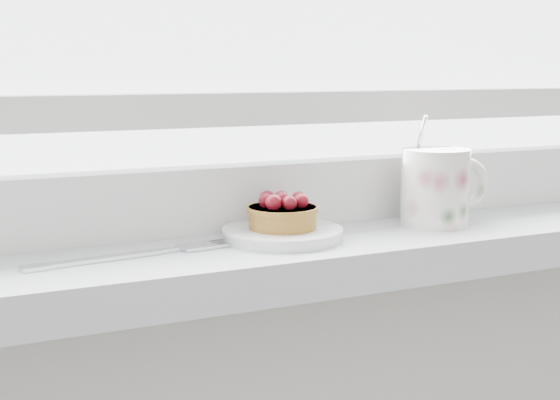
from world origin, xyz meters
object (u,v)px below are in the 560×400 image
saucer (282,234)px  fork (140,254)px  raspberry_tart (282,213)px  floral_mug (437,185)px

saucer → fork: saucer is taller
raspberry_tart → fork: size_ratio=0.33×
floral_mug → raspberry_tart: bearing=178.8°
floral_mug → fork: 0.34m
saucer → floral_mug: size_ratio=1.01×
floral_mug → fork: floral_mug is taller
floral_mug → fork: (-0.34, -0.00, -0.04)m
raspberry_tart → floral_mug: floral_mug is taller
raspberry_tart → fork: (-0.15, -0.01, -0.03)m
saucer → fork: 0.15m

